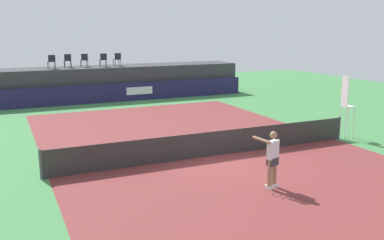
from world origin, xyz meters
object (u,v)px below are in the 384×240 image
(spectator_chair_right, at_px, (103,59))
(spectator_chair_far_right, at_px, (117,59))
(spectator_chair_left, at_px, (68,60))
(tennis_ball, at_px, (249,143))
(tennis_player, at_px, (272,157))
(net_post_near, at_px, (41,164))
(net_post_far, at_px, (339,128))
(spectator_chair_far_left, at_px, (52,61))
(umpire_chair, at_px, (346,103))
(spectator_chair_center, at_px, (84,60))

(spectator_chair_right, relative_size, spectator_chair_far_right, 1.00)
(spectator_chair_left, xyz_separation_m, tennis_ball, (5.06, -14.58, -2.66))
(spectator_chair_far_right, bearing_deg, tennis_ball, -83.01)
(spectator_chair_left, xyz_separation_m, tennis_player, (3.02, -19.09, -1.73))
(net_post_near, xyz_separation_m, tennis_player, (6.29, -3.67, 0.46))
(spectator_chair_right, relative_size, net_post_far, 0.89)
(spectator_chair_far_left, bearing_deg, umpire_chair, -54.92)
(spectator_chair_right, height_order, umpire_chair, spectator_chair_right)
(net_post_near, relative_size, tennis_player, 0.56)
(net_post_far, height_order, tennis_player, tennis_player)
(tennis_player, bearing_deg, net_post_near, 149.71)
(spectator_chair_far_left, relative_size, spectator_chair_center, 1.00)
(spectator_chair_center, relative_size, net_post_far, 0.89)
(spectator_chair_left, height_order, spectator_chair_right, same)
(tennis_ball, bearing_deg, spectator_chair_right, 100.91)
(spectator_chair_right, xyz_separation_m, tennis_ball, (2.75, -14.30, -2.66))
(umpire_chair, height_order, tennis_player, umpire_chair)
(net_post_near, bearing_deg, tennis_player, -30.29)
(umpire_chair, bearing_deg, tennis_player, -150.09)
(spectator_chair_center, height_order, net_post_far, spectator_chair_center)
(spectator_chair_center, xyz_separation_m, net_post_near, (-4.36, -15.43, -2.19))
(spectator_chair_center, bearing_deg, spectator_chair_far_right, -5.86)
(spectator_chair_center, height_order, spectator_chair_right, same)
(net_post_near, bearing_deg, spectator_chair_left, 78.03)
(net_post_near, relative_size, net_post_far, 1.00)
(spectator_chair_left, height_order, spectator_chair_far_right, same)
(umpire_chair, distance_m, tennis_ball, 4.71)
(spectator_chair_left, height_order, tennis_ball, spectator_chair_left)
(spectator_chair_left, distance_m, tennis_ball, 15.66)
(spectator_chair_center, distance_m, tennis_player, 19.28)
(net_post_far, bearing_deg, tennis_player, -148.98)
(net_post_near, bearing_deg, spectator_chair_center, 74.22)
(tennis_player, distance_m, tennis_ball, 5.03)
(tennis_ball, bearing_deg, net_post_near, -174.28)
(spectator_chair_center, relative_size, spectator_chair_right, 1.00)
(tennis_player, height_order, tennis_ball, tennis_player)
(spectator_chair_far_left, height_order, net_post_near, spectator_chair_far_left)
(spectator_chair_left, relative_size, umpire_chair, 0.32)
(tennis_player, bearing_deg, spectator_chair_center, 95.77)
(umpire_chair, bearing_deg, net_post_far, -177.20)
(tennis_ball, bearing_deg, tennis_player, -114.35)
(spectator_chair_right, distance_m, tennis_ball, 14.80)
(umpire_chair, relative_size, net_post_near, 2.76)
(spectator_chair_left, xyz_separation_m, spectator_chair_center, (1.09, 0.01, 0.00))
(spectator_chair_far_right, xyz_separation_m, umpire_chair, (6.13, -15.19, -1.11))
(spectator_chair_far_left, bearing_deg, tennis_ball, -66.55)
(spectator_chair_far_right, bearing_deg, spectator_chair_right, -175.95)
(spectator_chair_center, bearing_deg, spectator_chair_left, -179.42)
(spectator_chair_left, bearing_deg, tennis_ball, -70.86)
(tennis_player, bearing_deg, spectator_chair_left, 98.99)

